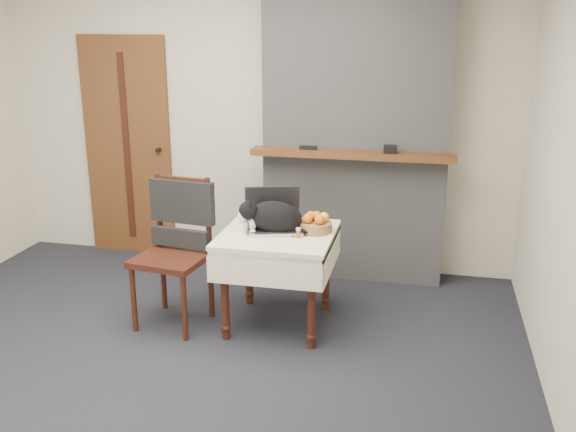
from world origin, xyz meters
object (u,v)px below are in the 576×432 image
side_table (278,248)px  cat (275,217)px  chair (178,231)px  pill_bottle (298,233)px  laptop (273,219)px  fruit_basket (315,224)px  door (128,148)px  cream_jar (243,227)px

side_table → cat: size_ratio=1.44×
chair → pill_bottle: bearing=5.6°
laptop → chair: size_ratio=0.44×
side_table → fruit_basket: (0.25, 0.08, 0.17)m
door → cat: (1.68, -1.22, -0.19)m
side_table → fruit_basket: size_ratio=3.29×
cream_jar → door: bearing=139.0°
side_table → chair: bearing=-176.1°
pill_bottle → chair: size_ratio=0.07×
cat → chair: chair is taller
laptop → fruit_basket: laptop is taller
fruit_basket → chair: 0.99m
cream_jar → side_table: bearing=12.9°
door → cream_jar: 1.96m
side_table → laptop: (-0.05, 0.08, 0.19)m
side_table → pill_bottle: (0.16, -0.08, 0.15)m
laptop → pill_bottle: 0.27m
laptop → door: bearing=128.3°
door → chair: (0.98, -1.27, -0.32)m
laptop → chair: (-0.67, -0.13, -0.10)m
laptop → chair: bearing=173.9°
chair → cream_jar: bearing=7.2°
laptop → pill_bottle: (0.22, -0.16, -0.04)m
laptop → cat: size_ratio=0.87×
cat → cream_jar: (-0.22, -0.05, -0.07)m
cream_jar → chair: chair is taller
side_table → cream_jar: size_ratio=9.74×
side_table → laptop: 0.21m
pill_bottle → fruit_basket: (0.09, 0.16, 0.02)m
side_table → pill_bottle: size_ratio=11.18×
chair → cat: bearing=11.6°
door → cream_jar: door is taller
cream_jar → pill_bottle: (0.40, -0.03, -0.00)m
laptop → fruit_basket: size_ratio=1.99×
side_table → chair: size_ratio=0.74×
door → pill_bottle: 2.29m
cream_jar → chair: bearing=179.5°
laptop → fruit_basket: bearing=-17.0°
side_table → laptop: size_ratio=1.66×
fruit_basket → door: bearing=149.8°
side_table → fruit_basket: 0.31m
side_table → pill_bottle: 0.24m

